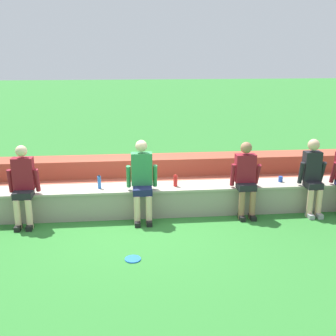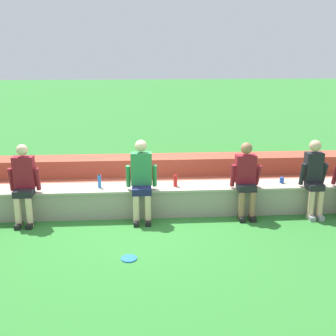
% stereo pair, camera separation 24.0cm
% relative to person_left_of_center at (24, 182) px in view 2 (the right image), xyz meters
% --- Properties ---
extents(ground_plane, '(80.00, 80.00, 0.00)m').
position_rel_person_left_of_center_xyz_m(ground_plane, '(1.94, 0.02, -0.76)').
color(ground_plane, '#2D752D').
extents(stone_seating_wall, '(9.49, 0.60, 0.54)m').
position_rel_person_left_of_center_xyz_m(stone_seating_wall, '(1.94, 0.30, -0.47)').
color(stone_seating_wall, gray).
rests_on(stone_seating_wall, ground).
extents(brick_bleachers, '(12.07, 1.25, 0.76)m').
position_rel_person_left_of_center_xyz_m(brick_bleachers, '(1.94, 1.47, -0.44)').
color(brick_bleachers, '#AA533F').
rests_on(brick_bleachers, ground).
extents(person_left_of_center, '(0.53, 0.52, 1.42)m').
position_rel_person_left_of_center_xyz_m(person_left_of_center, '(0.00, 0.00, 0.00)').
color(person_left_of_center, beige).
rests_on(person_left_of_center, ground).
extents(person_center, '(0.56, 0.58, 1.46)m').
position_rel_person_left_of_center_xyz_m(person_center, '(2.05, 0.02, 0.03)').
color(person_center, beige).
rests_on(person_center, ground).
extents(person_right_of_center, '(0.54, 0.49, 1.39)m').
position_rel_person_left_of_center_xyz_m(person_right_of_center, '(3.95, 0.02, -0.01)').
color(person_right_of_center, '#996B4C').
rests_on(person_right_of_center, ground).
extents(person_far_right, '(0.49, 0.51, 1.42)m').
position_rel_person_left_of_center_xyz_m(person_far_right, '(5.21, -0.00, 0.00)').
color(person_far_right, '#DBAD89').
rests_on(person_far_right, ground).
extents(water_bottle_near_left, '(0.06, 0.06, 0.25)m').
position_rel_person_left_of_center_xyz_m(water_bottle_near_left, '(1.28, 0.29, -0.10)').
color(water_bottle_near_left, blue).
rests_on(water_bottle_near_left, stone_seating_wall).
extents(water_bottle_mid_right, '(0.08, 0.08, 0.22)m').
position_rel_person_left_of_center_xyz_m(water_bottle_mid_right, '(2.68, 0.27, -0.12)').
color(water_bottle_mid_right, red).
rests_on(water_bottle_mid_right, stone_seating_wall).
extents(plastic_cup_left_end, '(0.08, 0.08, 0.11)m').
position_rel_person_left_of_center_xyz_m(plastic_cup_left_end, '(4.73, 0.33, -0.17)').
color(plastic_cup_left_end, blue).
rests_on(plastic_cup_left_end, stone_seating_wall).
extents(frisbee, '(0.24, 0.24, 0.02)m').
position_rel_person_left_of_center_xyz_m(frisbee, '(1.84, -1.50, -0.75)').
color(frisbee, blue).
rests_on(frisbee, ground).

